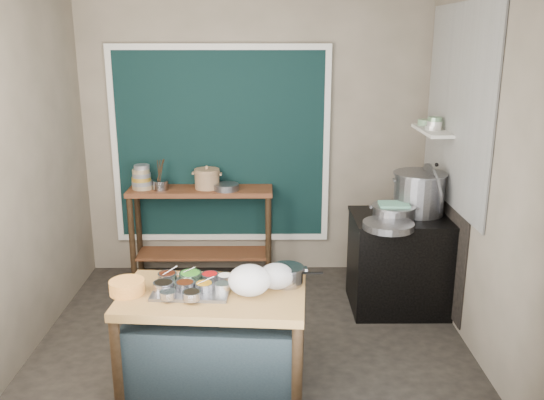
{
  "coord_description": "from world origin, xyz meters",
  "views": [
    {
      "loc": [
        0.13,
        -4.33,
        2.42
      ],
      "look_at": [
        0.16,
        0.25,
        1.12
      ],
      "focal_mm": 38.0,
      "sensor_mm": 36.0,
      "label": 1
    }
  ],
  "objects_px": {
    "prep_table": "(214,342)",
    "steamer": "(394,212)",
    "stock_pot": "(419,193)",
    "saucepan": "(287,275)",
    "ceramic_crock": "(207,180)",
    "stove_block": "(401,264)",
    "yellow_basin": "(127,287)",
    "utensil_cup": "(161,185)",
    "back_counter": "(202,233)",
    "condiment_tray": "(192,289)"
  },
  "relations": [
    {
      "from": "back_counter",
      "to": "stove_block",
      "type": "relative_size",
      "value": 1.61
    },
    {
      "from": "saucepan",
      "to": "utensil_cup",
      "type": "height_order",
      "value": "utensil_cup"
    },
    {
      "from": "prep_table",
      "to": "condiment_tray",
      "type": "bearing_deg",
      "value": 172.91
    },
    {
      "from": "condiment_tray",
      "to": "steamer",
      "type": "distance_m",
      "value": 2.02
    },
    {
      "from": "yellow_basin",
      "to": "saucepan",
      "type": "xyz_separation_m",
      "value": [
        1.09,
        0.14,
        0.02
      ]
    },
    {
      "from": "prep_table",
      "to": "steamer",
      "type": "relative_size",
      "value": 3.2
    },
    {
      "from": "prep_table",
      "to": "ceramic_crock",
      "type": "xyz_separation_m",
      "value": [
        -0.23,
        2.04,
        0.66
      ]
    },
    {
      "from": "utensil_cup",
      "to": "stock_pot",
      "type": "distance_m",
      "value": 2.5
    },
    {
      "from": "ceramic_crock",
      "to": "stock_pot",
      "type": "bearing_deg",
      "value": -18.12
    },
    {
      "from": "prep_table",
      "to": "steamer",
      "type": "height_order",
      "value": "steamer"
    },
    {
      "from": "steamer",
      "to": "condiment_tray",
      "type": "bearing_deg",
      "value": -143.72
    },
    {
      "from": "prep_table",
      "to": "back_counter",
      "type": "height_order",
      "value": "back_counter"
    },
    {
      "from": "saucepan",
      "to": "ceramic_crock",
      "type": "bearing_deg",
      "value": 109.7
    },
    {
      "from": "prep_table",
      "to": "saucepan",
      "type": "height_order",
      "value": "saucepan"
    },
    {
      "from": "utensil_cup",
      "to": "steamer",
      "type": "distance_m",
      "value": 2.3
    },
    {
      "from": "yellow_basin",
      "to": "steamer",
      "type": "bearing_deg",
      "value": 30.68
    },
    {
      "from": "prep_table",
      "to": "utensil_cup",
      "type": "bearing_deg",
      "value": 113.5
    },
    {
      "from": "stove_block",
      "to": "yellow_basin",
      "type": "bearing_deg",
      "value": -149.07
    },
    {
      "from": "prep_table",
      "to": "ceramic_crock",
      "type": "relative_size",
      "value": 4.7
    },
    {
      "from": "prep_table",
      "to": "ceramic_crock",
      "type": "distance_m",
      "value": 2.15
    },
    {
      "from": "ceramic_crock",
      "to": "stock_pot",
      "type": "height_order",
      "value": "stock_pot"
    },
    {
      "from": "stove_block",
      "to": "yellow_basin",
      "type": "distance_m",
      "value": 2.56
    },
    {
      "from": "saucepan",
      "to": "steamer",
      "type": "relative_size",
      "value": 0.62
    },
    {
      "from": "yellow_basin",
      "to": "stock_pot",
      "type": "height_order",
      "value": "stock_pot"
    },
    {
      "from": "condiment_tray",
      "to": "saucepan",
      "type": "xyz_separation_m",
      "value": [
        0.65,
        0.11,
        0.05
      ]
    },
    {
      "from": "saucepan",
      "to": "ceramic_crock",
      "type": "height_order",
      "value": "ceramic_crock"
    },
    {
      "from": "stove_block",
      "to": "stock_pot",
      "type": "height_order",
      "value": "stock_pot"
    },
    {
      "from": "steamer",
      "to": "stove_block",
      "type": "bearing_deg",
      "value": 34.98
    },
    {
      "from": "utensil_cup",
      "to": "ceramic_crock",
      "type": "relative_size",
      "value": 0.59
    },
    {
      "from": "steamer",
      "to": "prep_table",
      "type": "bearing_deg",
      "value": -140.53
    },
    {
      "from": "ceramic_crock",
      "to": "utensil_cup",
      "type": "bearing_deg",
      "value": -174.27
    },
    {
      "from": "yellow_basin",
      "to": "ceramic_crock",
      "type": "bearing_deg",
      "value": 80.45
    },
    {
      "from": "back_counter",
      "to": "prep_table",
      "type": "bearing_deg",
      "value": -81.49
    },
    {
      "from": "utensil_cup",
      "to": "stock_pot",
      "type": "height_order",
      "value": "stock_pot"
    },
    {
      "from": "steamer",
      "to": "stock_pot",
      "type": "bearing_deg",
      "value": 33.99
    },
    {
      "from": "back_counter",
      "to": "ceramic_crock",
      "type": "relative_size",
      "value": 5.45
    },
    {
      "from": "prep_table",
      "to": "yellow_basin",
      "type": "height_order",
      "value": "yellow_basin"
    },
    {
      "from": "saucepan",
      "to": "prep_table",
      "type": "bearing_deg",
      "value": -166.21
    },
    {
      "from": "prep_table",
      "to": "saucepan",
      "type": "bearing_deg",
      "value": 19.81
    },
    {
      "from": "saucepan",
      "to": "condiment_tray",
      "type": "bearing_deg",
      "value": -171.88
    },
    {
      "from": "back_counter",
      "to": "utensil_cup",
      "type": "relative_size",
      "value": 9.19
    },
    {
      "from": "back_counter",
      "to": "yellow_basin",
      "type": "relative_size",
      "value": 6.1
    },
    {
      "from": "yellow_basin",
      "to": "steamer",
      "type": "height_order",
      "value": "steamer"
    },
    {
      "from": "prep_table",
      "to": "back_counter",
      "type": "bearing_deg",
      "value": 102.8
    },
    {
      "from": "yellow_basin",
      "to": "utensil_cup",
      "type": "xyz_separation_m",
      "value": [
        -0.12,
        1.99,
        0.2
      ]
    },
    {
      "from": "condiment_tray",
      "to": "utensil_cup",
      "type": "relative_size",
      "value": 3.26
    },
    {
      "from": "back_counter",
      "to": "utensil_cup",
      "type": "distance_m",
      "value": 0.65
    },
    {
      "from": "stock_pot",
      "to": "condiment_tray",
      "type": "bearing_deg",
      "value": -144.03
    },
    {
      "from": "stove_block",
      "to": "steamer",
      "type": "distance_m",
      "value": 0.54
    },
    {
      "from": "saucepan",
      "to": "steamer",
      "type": "xyz_separation_m",
      "value": [
        0.97,
        1.08,
        0.13
      ]
    }
  ]
}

